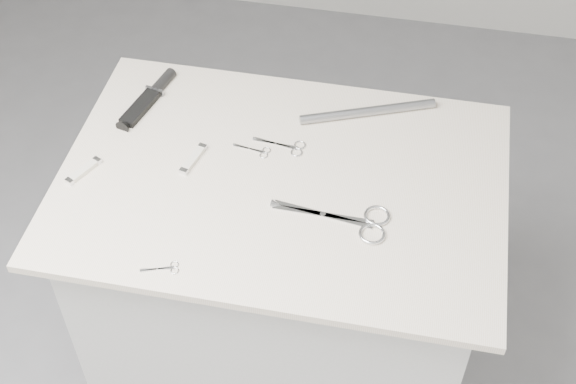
% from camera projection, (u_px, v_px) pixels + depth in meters
% --- Properties ---
extents(plinth, '(0.90, 0.60, 0.90)m').
position_uv_depth(plinth, '(283.00, 301.00, 2.14)').
color(plinth, silver).
rests_on(plinth, ground).
extents(display_board, '(1.00, 0.70, 0.02)m').
position_uv_depth(display_board, '(282.00, 182.00, 1.80)').
color(display_board, beige).
rests_on(display_board, plinth).
extents(large_shears, '(0.25, 0.11, 0.01)m').
position_uv_depth(large_shears, '(356.00, 221.00, 1.71)').
color(large_shears, silver).
rests_on(large_shears, display_board).
extents(embroidery_scissors_a, '(0.12, 0.05, 0.00)m').
position_uv_depth(embroidery_scissors_a, '(289.00, 147.00, 1.86)').
color(embroidery_scissors_a, silver).
rests_on(embroidery_scissors_a, display_board).
extents(embroidery_scissors_b, '(0.09, 0.04, 0.00)m').
position_uv_depth(embroidery_scissors_b, '(257.00, 151.00, 1.85)').
color(embroidery_scissors_b, silver).
rests_on(embroidery_scissors_b, display_board).
extents(tiny_scissors, '(0.08, 0.04, 0.00)m').
position_uv_depth(tiny_scissors, '(165.00, 268.00, 1.62)').
color(tiny_scissors, silver).
rests_on(tiny_scissors, display_board).
extents(sheathed_knife, '(0.08, 0.22, 0.03)m').
position_uv_depth(sheathed_knife, '(151.00, 96.00, 1.98)').
color(sheathed_knife, black).
rests_on(sheathed_knife, display_board).
extents(pocket_knife_a, '(0.06, 0.09, 0.01)m').
position_uv_depth(pocket_knife_a, '(84.00, 171.00, 1.80)').
color(pocket_knife_a, silver).
rests_on(pocket_knife_a, display_board).
extents(pocket_knife_b, '(0.04, 0.10, 0.01)m').
position_uv_depth(pocket_knife_b, '(193.00, 159.00, 1.83)').
color(pocket_knife_b, silver).
rests_on(pocket_knife_b, display_board).
extents(metal_rail, '(0.32, 0.15, 0.02)m').
position_uv_depth(metal_rail, '(368.00, 111.00, 1.93)').
color(metal_rail, gray).
rests_on(metal_rail, display_board).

